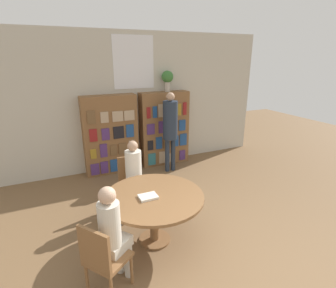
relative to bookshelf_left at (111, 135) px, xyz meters
name	(u,v)px	position (x,y,z in m)	size (l,w,h in m)	color
wall_back	(135,102)	(0.64, 0.19, 0.65)	(6.40, 0.07, 3.00)	beige
bookshelf_left	(111,135)	(0.00, 0.00, 0.00)	(1.15, 0.34, 1.71)	brown
bookshelf_right	(164,129)	(1.27, 0.00, 0.00)	(1.15, 0.34, 1.71)	brown
flower_vase	(167,78)	(1.36, 0.00, 1.16)	(0.26, 0.26, 0.46)	#B7AD9E
reading_table	(154,202)	(-0.02, -2.58, -0.24)	(1.34, 1.34, 0.72)	brown
chair_near_camera	(103,257)	(-0.83, -3.18, -0.36)	(0.56, 0.56, 0.88)	brown
chair_left_side	(132,180)	(-0.03, -1.58, -0.36)	(0.40, 0.40, 0.88)	brown
seated_reader_left	(135,173)	(-0.03, -1.76, -0.16)	(0.26, 0.37, 1.22)	silver
seated_reader_right	(113,231)	(-0.68, -3.07, -0.16)	(0.40, 0.38, 1.24)	beige
librarian_standing	(170,124)	(1.19, -0.50, 0.24)	(0.32, 0.59, 1.76)	#232D3D
open_book_on_table	(148,197)	(-0.11, -2.62, -0.12)	(0.24, 0.18, 0.03)	silver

